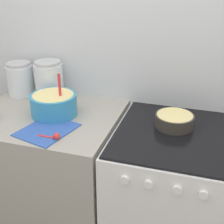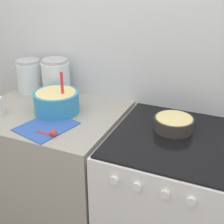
% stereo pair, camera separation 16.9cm
% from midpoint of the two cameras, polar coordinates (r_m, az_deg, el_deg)
% --- Properties ---
extents(wall_back, '(4.64, 0.05, 2.40)m').
position_cam_midpoint_polar(wall_back, '(1.89, 7.27, 10.00)').
color(wall_back, silver).
rests_on(wall_back, ground_plane).
extents(countertop_cabinet, '(0.82, 0.67, 0.92)m').
position_cam_midpoint_polar(countertop_cabinet, '(2.07, -8.09, -11.48)').
color(countertop_cabinet, '#9E998E').
rests_on(countertop_cabinet, ground_plane).
extents(stove, '(0.61, 0.69, 0.92)m').
position_cam_midpoint_polar(stove, '(1.87, 12.40, -16.73)').
color(stove, silver).
rests_on(stove, ground_plane).
extents(mixing_bowl, '(0.26, 0.26, 0.25)m').
position_cam_midpoint_polar(mixing_bowl, '(1.79, -7.48, 1.97)').
color(mixing_bowl, '#338CBF').
rests_on(mixing_bowl, countertop_cabinet).
extents(baking_pan, '(0.20, 0.20, 0.07)m').
position_cam_midpoint_polar(baking_pan, '(1.65, 14.13, -2.10)').
color(baking_pan, '#38332D').
rests_on(baking_pan, stove).
extents(storage_jar_left, '(0.17, 0.17, 0.21)m').
position_cam_midpoint_polar(storage_jar_left, '(2.13, -12.61, 6.05)').
color(storage_jar_left, silver).
rests_on(storage_jar_left, countertop_cabinet).
extents(storage_jar_middle, '(0.18, 0.18, 0.24)m').
position_cam_midpoint_polar(storage_jar_middle, '(2.02, -7.80, 5.69)').
color(storage_jar_middle, silver).
rests_on(storage_jar_middle, countertop_cabinet).
extents(recipe_page, '(0.30, 0.33, 0.01)m').
position_cam_midpoint_polar(recipe_page, '(1.66, -9.07, -2.70)').
color(recipe_page, '#3359B2').
rests_on(recipe_page, countertop_cabinet).
extents(measuring_spoon, '(0.12, 0.04, 0.04)m').
position_cam_midpoint_polar(measuring_spoon, '(1.56, -8.05, -3.94)').
color(measuring_spoon, red).
rests_on(measuring_spoon, countertop_cabinet).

